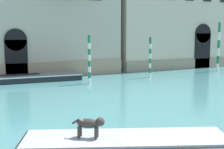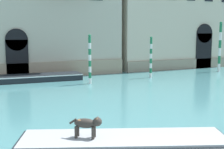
% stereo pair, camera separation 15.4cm
% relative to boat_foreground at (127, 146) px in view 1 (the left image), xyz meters
% --- Properties ---
extents(boat_foreground, '(6.36, 3.88, 0.64)m').
position_rel_boat_foreground_xyz_m(boat_foreground, '(0.00, 0.00, 0.00)').
color(boat_foreground, black).
rests_on(boat_foreground, ground_plane).
extents(dog_on_deck, '(0.84, 0.62, 0.64)m').
position_rel_boat_foreground_xyz_m(dog_on_deck, '(-1.00, 0.34, 0.72)').
color(dog_on_deck, '#332D28').
rests_on(dog_on_deck, boat_foreground).
extents(boat_moored_near_palazzo, '(6.27, 2.08, 0.49)m').
position_rel_boat_foreground_xyz_m(boat_moored_near_palazzo, '(0.57, 15.31, -0.08)').
color(boat_moored_near_palazzo, black).
rests_on(boat_moored_near_palazzo, ground_plane).
extents(mooring_pole_0, '(0.20, 0.20, 3.25)m').
position_rel_boat_foreground_xyz_m(mooring_pole_0, '(8.95, 13.29, 1.30)').
color(mooring_pole_0, white).
rests_on(mooring_pole_0, ground_plane).
extents(mooring_pole_2, '(0.20, 0.20, 3.46)m').
position_rel_boat_foreground_xyz_m(mooring_pole_2, '(3.56, 12.55, 1.41)').
color(mooring_pole_2, white).
rests_on(mooring_pole_2, ground_plane).
extents(mooring_pole_3, '(0.25, 0.25, 4.52)m').
position_rel_boat_foreground_xyz_m(mooring_pole_3, '(16.70, 14.07, 1.94)').
color(mooring_pole_3, white).
rests_on(mooring_pole_3, ground_plane).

